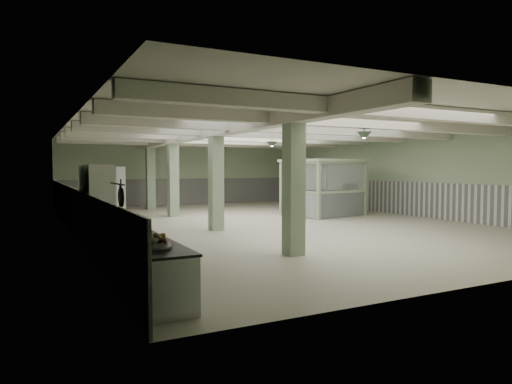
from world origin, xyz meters
name	(u,v)px	position (x,y,z in m)	size (l,w,h in m)	color
floor	(267,223)	(0.00, 0.00, 0.00)	(20.00, 20.00, 0.00)	beige
ceiling	(267,129)	(0.00, 0.00, 3.60)	(14.00, 20.00, 0.02)	silver
wall_back	(185,174)	(0.00, 10.00, 1.80)	(14.00, 0.02, 3.60)	#A6BE98
wall_left	(71,178)	(-7.00, 0.00, 1.80)	(0.02, 20.00, 3.60)	#A6BE98
wall_right	(403,175)	(7.00, 0.00, 1.80)	(0.02, 20.00, 3.60)	#A6BE98
wainscot_left	(72,211)	(-6.97, 0.00, 0.75)	(0.05, 19.90, 1.50)	silver
wainscot_right	(402,198)	(6.97, 0.00, 0.75)	(0.05, 19.90, 1.50)	silver
wainscot_back	(185,192)	(0.00, 9.97, 0.75)	(13.90, 0.05, 1.50)	silver
girder	(205,133)	(-2.50, 0.00, 3.38)	(0.45, 19.90, 0.40)	silver
beam_a	(418,112)	(0.00, -7.50, 3.42)	(13.90, 0.35, 0.32)	silver
beam_b	(350,122)	(0.00, -5.00, 3.42)	(13.90, 0.35, 0.32)	silver
beam_c	(303,129)	(0.00, -2.50, 3.42)	(13.90, 0.35, 0.32)	silver
beam_d	(267,134)	(0.00, 0.00, 3.42)	(13.90, 0.35, 0.32)	silver
beam_e	(239,138)	(0.00, 2.50, 3.42)	(13.90, 0.35, 0.32)	silver
beam_f	(217,141)	(0.00, 5.00, 3.42)	(13.90, 0.35, 0.32)	silver
beam_g	(200,143)	(0.00, 7.50, 3.42)	(13.90, 0.35, 0.32)	silver
column_a	(294,181)	(-2.50, -6.00, 1.80)	(0.42, 0.42, 3.60)	#95AF8D
column_b	(216,177)	(-2.50, -1.00, 1.80)	(0.42, 0.42, 3.60)	#95AF8D
column_c	(173,175)	(-2.50, 4.00, 1.80)	(0.42, 0.42, 3.60)	#95AF8D
column_d	(150,174)	(-2.50, 8.00, 1.80)	(0.42, 0.42, 3.60)	#95AF8D
hook_rail	(117,184)	(-6.93, -7.60, 1.85)	(0.02, 0.02, 1.20)	black
pendant_front	(364,136)	(0.50, -5.00, 3.05)	(0.44, 0.44, 0.22)	#334433
pendant_mid	(272,144)	(0.50, 0.50, 3.05)	(0.44, 0.44, 0.22)	#334433
pendant_back	(223,149)	(0.50, 5.50, 3.05)	(0.44, 0.44, 0.22)	#334433
prep_counter	(134,258)	(-6.54, -7.00, 0.46)	(0.85, 4.87, 0.91)	#B9BABE
pitcher_near	(128,228)	(-6.65, -6.97, 1.02)	(0.17, 0.19, 0.24)	#B9BABE
pitcher_far	(132,225)	(-6.53, -6.75, 1.05)	(0.20, 0.24, 0.30)	#B9BABE
veg_colander	(156,242)	(-6.58, -8.71, 1.01)	(0.47, 0.47, 0.21)	#3D3C41
orange_bowl	(128,229)	(-6.57, -6.59, 0.95)	(0.25, 0.25, 0.09)	#B2B2B7
skillet_near	(121,197)	(-6.88, -7.65, 1.63)	(0.32, 0.32, 0.04)	black
skillet_far	(120,197)	(-6.88, -7.57, 1.63)	(0.24, 0.24, 0.03)	black
walkin_cooler	(97,207)	(-6.62, -2.89, 1.10)	(1.13, 2.40, 2.20)	silver
guard_booth	(323,177)	(3.62, 1.42, 1.71)	(3.51, 3.12, 2.50)	#A1B994
filing_cabinet	(350,198)	(5.17, 1.44, 0.70)	(0.45, 0.65, 1.41)	#555749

